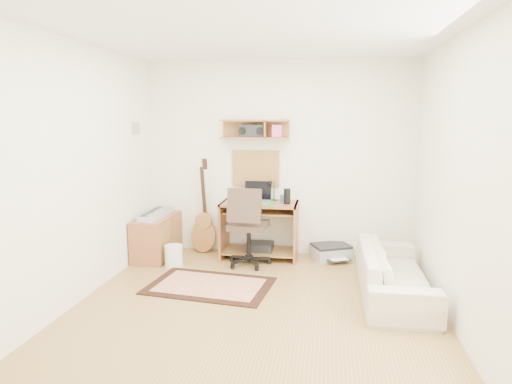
% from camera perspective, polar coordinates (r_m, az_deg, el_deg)
% --- Properties ---
extents(floor, '(3.60, 4.00, 0.01)m').
position_cam_1_polar(floor, '(4.53, -0.22, -14.91)').
color(floor, '#A37D44').
rests_on(floor, ground).
extents(ceiling, '(3.60, 4.00, 0.01)m').
position_cam_1_polar(ceiling, '(4.19, -0.25, 19.66)').
color(ceiling, white).
rests_on(ceiling, ground).
extents(back_wall, '(3.60, 0.01, 2.60)m').
position_cam_1_polar(back_wall, '(6.14, 2.79, 4.17)').
color(back_wall, white).
rests_on(back_wall, ground).
extents(left_wall, '(0.01, 4.00, 2.60)m').
position_cam_1_polar(left_wall, '(4.79, -22.06, 2.02)').
color(left_wall, white).
rests_on(left_wall, ground).
extents(right_wall, '(0.01, 4.00, 2.60)m').
position_cam_1_polar(right_wall, '(4.26, 24.47, 1.03)').
color(right_wall, white).
rests_on(right_wall, ground).
extents(wall_shelf, '(0.90, 0.25, 0.26)m').
position_cam_1_polar(wall_shelf, '(6.03, -0.18, 7.89)').
color(wall_shelf, '#995836').
rests_on(wall_shelf, back_wall).
extents(cork_board, '(0.64, 0.03, 0.49)m').
position_cam_1_polar(cork_board, '(6.17, -0.02, 2.99)').
color(cork_board, tan).
rests_on(cork_board, back_wall).
extents(wall_photo, '(0.02, 0.20, 0.15)m').
position_cam_1_polar(wall_photo, '(6.09, -14.86, 7.79)').
color(wall_photo, '#4C8CBF').
rests_on(wall_photo, left_wall).
extents(desk, '(1.00, 0.55, 0.75)m').
position_cam_1_polar(desk, '(6.05, 0.45, -4.80)').
color(desk, '#995836').
rests_on(desk, floor).
extents(laptop, '(0.36, 0.36, 0.27)m').
position_cam_1_polar(laptop, '(5.93, 0.05, -0.04)').
color(laptop, silver).
rests_on(laptop, desk).
extents(speaker, '(0.09, 0.09, 0.20)m').
position_cam_1_polar(speaker, '(5.86, 3.94, -0.54)').
color(speaker, black).
rests_on(speaker, desk).
extents(desk_lamp, '(0.09, 0.09, 0.28)m').
position_cam_1_polar(desk_lamp, '(6.06, 2.27, 0.18)').
color(desk_lamp, black).
rests_on(desk_lamp, desk).
extents(pencil_cup, '(0.06, 0.06, 0.09)m').
position_cam_1_polar(pencil_cup, '(6.02, 3.31, -0.78)').
color(pencil_cup, '#315495').
rests_on(pencil_cup, desk).
extents(boombox, '(0.31, 0.14, 0.16)m').
position_cam_1_polar(boombox, '(6.03, -0.51, 7.70)').
color(boombox, black).
rests_on(boombox, wall_shelf).
extents(rug, '(1.43, 1.04, 0.02)m').
position_cam_1_polar(rug, '(5.17, -5.83, -11.62)').
color(rug, beige).
rests_on(rug, floor).
extents(task_chair, '(0.56, 0.56, 1.03)m').
position_cam_1_polar(task_chair, '(5.72, -0.92, -4.21)').
color(task_chair, '#3B2E23').
rests_on(task_chair, floor).
extents(cabinet, '(0.40, 0.90, 0.55)m').
position_cam_1_polar(cabinet, '(6.26, -12.37, -5.49)').
color(cabinet, '#995836').
rests_on(cabinet, floor).
extents(music_keyboard, '(0.23, 0.73, 0.06)m').
position_cam_1_polar(music_keyboard, '(6.19, -12.46, -2.74)').
color(music_keyboard, '#B2B5BA').
rests_on(music_keyboard, cabinet).
extents(guitar, '(0.36, 0.24, 1.30)m').
position_cam_1_polar(guitar, '(6.28, -6.68, -1.75)').
color(guitar, '#AD7035').
rests_on(guitar, floor).
extents(waste_basket, '(0.30, 0.30, 0.27)m').
position_cam_1_polar(waste_basket, '(5.86, -10.31, -7.87)').
color(waste_basket, white).
rests_on(waste_basket, floor).
extents(printer, '(0.60, 0.54, 0.18)m').
position_cam_1_polar(printer, '(6.14, 9.41, -7.51)').
color(printer, '#A5A8AA').
rests_on(printer, floor).
extents(sofa, '(0.50, 1.72, 0.67)m').
position_cam_1_polar(sofa, '(5.02, 16.98, -8.67)').
color(sofa, beige).
rests_on(sofa, floor).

